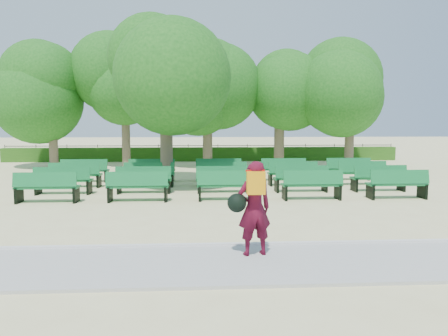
# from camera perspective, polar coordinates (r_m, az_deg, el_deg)

# --- Properties ---
(ground) EXTENTS (120.00, 120.00, 0.00)m
(ground) POSITION_cam_1_polar(r_m,az_deg,el_deg) (15.22, -1.98, -3.74)
(ground) COLOR beige
(paving) EXTENTS (30.00, 2.20, 0.06)m
(paving) POSITION_cam_1_polar(r_m,az_deg,el_deg) (8.02, -0.52, -12.51)
(paving) COLOR #A8A9A4
(paving) RESTS_ON ground
(curb) EXTENTS (30.00, 0.12, 0.10)m
(curb) POSITION_cam_1_polar(r_m,az_deg,el_deg) (9.11, -0.91, -10.10)
(curb) COLOR silver
(curb) RESTS_ON ground
(hedge) EXTENTS (26.00, 0.70, 0.90)m
(hedge) POSITION_cam_1_polar(r_m,az_deg,el_deg) (29.07, -2.73, 1.82)
(hedge) COLOR #295917
(hedge) RESTS_ON ground
(fence) EXTENTS (26.00, 0.10, 1.02)m
(fence) POSITION_cam_1_polar(r_m,az_deg,el_deg) (29.51, -2.74, 1.00)
(fence) COLOR black
(fence) RESTS_ON ground
(tree_line) EXTENTS (21.80, 6.80, 7.04)m
(tree_line) POSITION_cam_1_polar(r_m,az_deg,el_deg) (25.13, -2.60, 0.13)
(tree_line) COLOR #21641A
(tree_line) RESTS_ON ground
(bench_array) EXTENTS (1.99, 0.64, 1.25)m
(bench_array) POSITION_cam_1_polar(r_m,az_deg,el_deg) (16.85, -0.25, -2.43)
(bench_array) COLOR #126B32
(bench_array) RESTS_ON ground
(tree_among) EXTENTS (4.42, 4.42, 6.44)m
(tree_among) POSITION_cam_1_polar(r_m,az_deg,el_deg) (17.57, -7.65, 11.98)
(tree_among) COLOR brown
(tree_among) RESTS_ON ground
(person) EXTENTS (0.88, 0.57, 1.79)m
(person) POSITION_cam_1_polar(r_m,az_deg,el_deg) (8.26, 3.80, -5.10)
(person) COLOR #4A0A1C
(person) RESTS_ON ground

